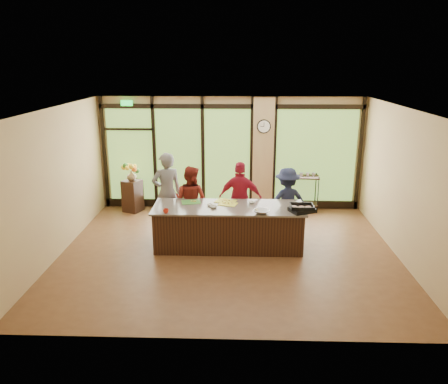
# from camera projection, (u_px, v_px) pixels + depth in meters

# --- Properties ---
(floor) EXTENTS (7.00, 7.00, 0.00)m
(floor) POSITION_uv_depth(u_px,v_px,m) (228.00, 252.00, 9.21)
(floor) COLOR brown
(floor) RESTS_ON ground
(ceiling) EXTENTS (7.00, 7.00, 0.00)m
(ceiling) POSITION_uv_depth(u_px,v_px,m) (229.00, 109.00, 8.34)
(ceiling) COLOR silver
(ceiling) RESTS_ON back_wall
(back_wall) EXTENTS (7.00, 0.00, 7.00)m
(back_wall) POSITION_uv_depth(u_px,v_px,m) (231.00, 154.00, 11.65)
(back_wall) COLOR tan
(back_wall) RESTS_ON floor
(left_wall) EXTENTS (0.00, 6.00, 6.00)m
(left_wall) POSITION_uv_depth(u_px,v_px,m) (57.00, 182.00, 8.89)
(left_wall) COLOR tan
(left_wall) RESTS_ON floor
(right_wall) EXTENTS (0.00, 6.00, 6.00)m
(right_wall) POSITION_uv_depth(u_px,v_px,m) (404.00, 186.00, 8.66)
(right_wall) COLOR tan
(right_wall) RESTS_ON floor
(window_wall) EXTENTS (6.90, 0.12, 3.00)m
(window_wall) POSITION_uv_depth(u_px,v_px,m) (237.00, 158.00, 11.63)
(window_wall) COLOR tan
(window_wall) RESTS_ON floor
(island_base) EXTENTS (3.10, 1.00, 0.88)m
(island_base) POSITION_uv_depth(u_px,v_px,m) (229.00, 228.00, 9.37)
(island_base) COLOR #311B10
(island_base) RESTS_ON floor
(countertop) EXTENTS (3.20, 1.10, 0.04)m
(countertop) POSITION_uv_depth(u_px,v_px,m) (229.00, 207.00, 9.24)
(countertop) COLOR slate
(countertop) RESTS_ON island_base
(wall_clock) EXTENTS (0.36, 0.04, 0.36)m
(wall_clock) POSITION_uv_depth(u_px,v_px,m) (264.00, 126.00, 11.28)
(wall_clock) COLOR black
(wall_clock) RESTS_ON window_wall
(cook_left) EXTENTS (0.81, 0.68, 1.90)m
(cook_left) POSITION_uv_depth(u_px,v_px,m) (167.00, 193.00, 10.09)
(cook_left) COLOR slate
(cook_left) RESTS_ON floor
(cook_midleft) EXTENTS (0.96, 0.87, 1.62)m
(cook_midleft) POSITION_uv_depth(u_px,v_px,m) (191.00, 200.00, 9.99)
(cook_midleft) COLOR maroon
(cook_midleft) RESTS_ON floor
(cook_midright) EXTENTS (1.06, 0.56, 1.72)m
(cook_midright) POSITION_uv_depth(u_px,v_px,m) (240.00, 199.00, 9.95)
(cook_midright) COLOR maroon
(cook_midright) RESTS_ON floor
(cook_right) EXTENTS (1.12, 0.80, 1.57)m
(cook_right) POSITION_uv_depth(u_px,v_px,m) (287.00, 201.00, 10.02)
(cook_right) COLOR #1B203C
(cook_right) RESTS_ON floor
(roasting_pan) EXTENTS (0.57, 0.52, 0.08)m
(roasting_pan) POSITION_uv_depth(u_px,v_px,m) (302.00, 210.00, 8.89)
(roasting_pan) COLOR black
(roasting_pan) RESTS_ON countertop
(mixing_bowl) EXTENTS (0.41, 0.41, 0.08)m
(mixing_bowl) POSITION_uv_depth(u_px,v_px,m) (261.00, 212.00, 8.80)
(mixing_bowl) COLOR silver
(mixing_bowl) RESTS_ON countertop
(cutting_board_left) EXTENTS (0.45, 0.37, 0.01)m
(cutting_board_left) POSITION_uv_depth(u_px,v_px,m) (191.00, 202.00, 9.50)
(cutting_board_left) COLOR #3F8A32
(cutting_board_left) RESTS_ON countertop
(cutting_board_center) EXTENTS (0.51, 0.45, 0.01)m
(cutting_board_center) POSITION_uv_depth(u_px,v_px,m) (226.00, 201.00, 9.56)
(cutting_board_center) COLOR gold
(cutting_board_center) RESTS_ON countertop
(cutting_board_right) EXTENTS (0.45, 0.38, 0.01)m
(cutting_board_right) POSITION_uv_depth(u_px,v_px,m) (228.00, 204.00, 9.37)
(cutting_board_right) COLOR gold
(cutting_board_right) RESTS_ON countertop
(prep_bowl_near) EXTENTS (0.15, 0.15, 0.04)m
(prep_bowl_near) POSITION_uv_depth(u_px,v_px,m) (214.00, 207.00, 9.14)
(prep_bowl_near) COLOR silver
(prep_bowl_near) RESTS_ON countertop
(prep_bowl_mid) EXTENTS (0.16, 0.16, 0.04)m
(prep_bowl_mid) POSITION_uv_depth(u_px,v_px,m) (210.00, 205.00, 9.26)
(prep_bowl_mid) COLOR silver
(prep_bowl_mid) RESTS_ON countertop
(prep_bowl_far) EXTENTS (0.16, 0.16, 0.03)m
(prep_bowl_far) POSITION_uv_depth(u_px,v_px,m) (251.00, 202.00, 9.45)
(prep_bowl_far) COLOR silver
(prep_bowl_far) RESTS_ON countertop
(red_ramekin) EXTENTS (0.11, 0.11, 0.09)m
(red_ramekin) POSITION_uv_depth(u_px,v_px,m) (166.00, 211.00, 8.82)
(red_ramekin) COLOR red
(red_ramekin) RESTS_ON countertop
(flower_stand) EXTENTS (0.56, 0.56, 0.85)m
(flower_stand) POSITION_uv_depth(u_px,v_px,m) (133.00, 196.00, 11.63)
(flower_stand) COLOR #311B10
(flower_stand) RESTS_ON floor
(flower_vase) EXTENTS (0.31, 0.31, 0.26)m
(flower_vase) POSITION_uv_depth(u_px,v_px,m) (131.00, 175.00, 11.47)
(flower_vase) COLOR olive
(flower_vase) RESTS_ON flower_stand
(bar_cart) EXTENTS (0.81, 0.50, 1.06)m
(bar_cart) POSITION_uv_depth(u_px,v_px,m) (304.00, 188.00, 11.59)
(bar_cart) COLOR #311B10
(bar_cart) RESTS_ON floor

